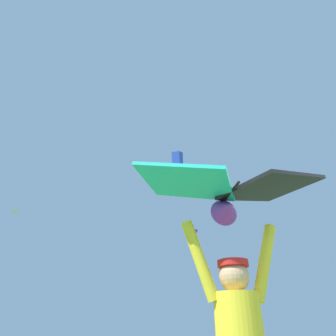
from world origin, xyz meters
name	(u,v)px	position (x,y,z in m)	size (l,w,h in m)	color
held_stunt_kite	(228,192)	(-0.35, 0.05, 2.18)	(1.60, 1.05, 0.39)	black
distant_kite_blue_low_right	(177,159)	(8.71, 18.69, 14.56)	(1.19, 1.28, 1.39)	blue
distant_kite_yellow_high_left	(15,211)	(-3.26, 29.64, 11.56)	(0.59, 0.62, 0.27)	yellow
distant_kite_purple_mid_right	(192,235)	(11.87, 22.17, 9.09)	(1.21, 1.21, 2.53)	purple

